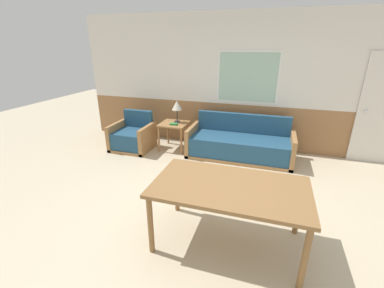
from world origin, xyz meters
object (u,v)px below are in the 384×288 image
couch (240,145)px  table_lamp (177,106)px  armchair (133,138)px  side_table (174,127)px  dining_table (230,192)px

couch → table_lamp: (-1.34, 0.12, 0.66)m
couch → armchair: couch is taller
side_table → dining_table: bearing=-56.9°
couch → armchair: size_ratio=2.49×
armchair → side_table: bearing=16.8°
side_table → dining_table: (1.58, -2.42, 0.18)m
armchair → dining_table: size_ratio=0.50×
side_table → dining_table: dining_table is taller
side_table → table_lamp: size_ratio=1.25×
side_table → table_lamp: bearing=67.7°
couch → side_table: (-1.38, 0.02, 0.22)m
couch → table_lamp: size_ratio=4.45×
armchair → table_lamp: bearing=21.6°
couch → armchair: bearing=-173.7°
armchair → table_lamp: (0.88, 0.36, 0.66)m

